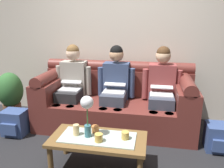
# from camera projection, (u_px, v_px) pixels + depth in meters

# --- Properties ---
(back_wall_patterned) EXTENTS (6.00, 0.12, 2.90)m
(back_wall_patterned) POSITION_uv_depth(u_px,v_px,m) (121.00, 28.00, 3.60)
(back_wall_patterned) COLOR beige
(back_wall_patterned) RESTS_ON ground_plane
(couch) EXTENTS (2.27, 0.88, 0.96)m
(couch) POSITION_uv_depth(u_px,v_px,m) (115.00, 103.00, 3.40)
(couch) COLOR maroon
(couch) RESTS_ON ground_plane
(person_left) EXTENTS (0.56, 0.67, 1.22)m
(person_left) POSITION_uv_depth(u_px,v_px,m) (72.00, 82.00, 3.43)
(person_left) COLOR #232326
(person_left) RESTS_ON ground_plane
(person_middle) EXTENTS (0.56, 0.67, 1.22)m
(person_middle) POSITION_uv_depth(u_px,v_px,m) (115.00, 84.00, 3.31)
(person_middle) COLOR #383D4C
(person_middle) RESTS_ON ground_plane
(person_right) EXTENTS (0.56, 0.67, 1.22)m
(person_right) POSITION_uv_depth(u_px,v_px,m) (162.00, 87.00, 3.19)
(person_right) COLOR #383D4C
(person_right) RESTS_ON ground_plane
(coffee_table) EXTENTS (1.02, 0.50, 0.38)m
(coffee_table) POSITION_uv_depth(u_px,v_px,m) (98.00, 142.00, 2.40)
(coffee_table) COLOR brown
(coffee_table) RESTS_ON ground_plane
(flower_vase) EXTENTS (0.13, 0.13, 0.45)m
(flower_vase) POSITION_uv_depth(u_px,v_px,m) (87.00, 108.00, 2.31)
(flower_vase) COLOR #336672
(flower_vase) RESTS_ON coffee_table
(cup_near_left) EXTENTS (0.08, 0.08, 0.08)m
(cup_near_left) POSITION_uv_depth(u_px,v_px,m) (99.00, 138.00, 2.28)
(cup_near_left) COLOR gold
(cup_near_left) RESTS_ON coffee_table
(cup_near_right) EXTENTS (0.07, 0.07, 0.12)m
(cup_near_right) POSITION_uv_depth(u_px,v_px,m) (76.00, 130.00, 2.41)
(cup_near_right) COLOR #DBB77A
(cup_near_right) RESTS_ON coffee_table
(cup_far_center) EXTENTS (0.08, 0.08, 0.08)m
(cup_far_center) POSITION_uv_depth(u_px,v_px,m) (125.00, 135.00, 2.33)
(cup_far_center) COLOR gold
(cup_far_center) RESTS_ON coffee_table
(cup_far_left) EXTENTS (0.08, 0.08, 0.08)m
(cup_far_left) POSITION_uv_depth(u_px,v_px,m) (95.00, 129.00, 2.47)
(cup_far_left) COLOR #B26633
(cup_far_left) RESTS_ON coffee_table
(backpack_left) EXTENTS (0.32, 0.30, 0.36)m
(backpack_left) POSITION_uv_depth(u_px,v_px,m) (15.00, 123.00, 3.17)
(backpack_left) COLOR #33477A
(backpack_left) RESTS_ON ground_plane
(backpack_right) EXTENTS (0.33, 0.32, 0.33)m
(backpack_right) POSITION_uv_depth(u_px,v_px,m) (219.00, 138.00, 2.79)
(backpack_right) COLOR #33477A
(backpack_right) RESTS_ON ground_plane
(potted_plant) EXTENTS (0.40, 0.40, 0.78)m
(potted_plant) POSITION_uv_depth(u_px,v_px,m) (11.00, 94.00, 3.61)
(potted_plant) COLOR brown
(potted_plant) RESTS_ON ground_plane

